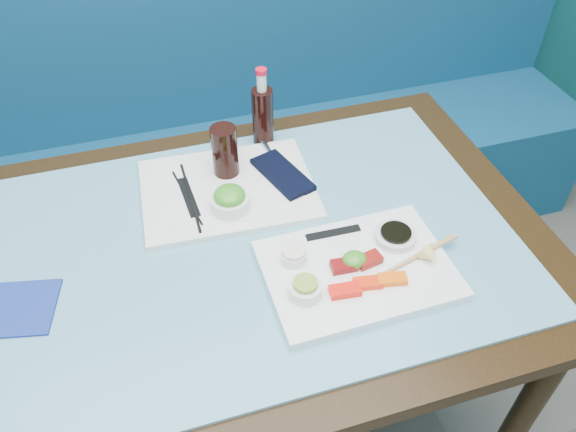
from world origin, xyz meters
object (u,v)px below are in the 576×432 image
object	(u,v)px
booth_bench	(188,157)
sashimi_plate	(357,270)
cola_glass	(225,151)
dining_table	(235,273)
serving_tray	(228,190)
cola_bottle_body	(263,117)
seaweed_bowl	(230,203)
blue_napkin	(20,308)

from	to	relation	value
booth_bench	sashimi_plate	world-z (taller)	booth_bench
sashimi_plate	cola_glass	world-z (taller)	cola_glass
booth_bench	dining_table	world-z (taller)	booth_bench
serving_tray	cola_bottle_body	distance (m)	0.23
seaweed_bowl	cola_glass	bearing A→B (deg)	81.25
sashimi_plate	cola_glass	distance (m)	0.43
sashimi_plate	seaweed_bowl	size ratio (longest dim) A/B	4.31
blue_napkin	booth_bench	bearing A→B (deg)	64.04
cola_glass	cola_bottle_body	distance (m)	0.17
booth_bench	serving_tray	xyz separation A→B (m)	(0.03, -0.67, 0.39)
dining_table	serving_tray	world-z (taller)	serving_tray
sashimi_plate	blue_napkin	distance (m)	0.67
serving_tray	seaweed_bowl	size ratio (longest dim) A/B	4.59
serving_tray	cola_glass	world-z (taller)	cola_glass
cola_bottle_body	blue_napkin	xyz separation A→B (m)	(-0.59, -0.39, -0.08)
dining_table	cola_bottle_body	bearing A→B (deg)	64.37
cola_bottle_body	cola_glass	bearing A→B (deg)	-137.42
dining_table	sashimi_plate	xyz separation A→B (m)	(0.23, -0.15, 0.10)
dining_table	seaweed_bowl	bearing A→B (deg)	78.05
cola_bottle_body	booth_bench	bearing A→B (deg)	108.32
booth_bench	serving_tray	world-z (taller)	booth_bench
sashimi_plate	cola_bottle_body	xyz separation A→B (m)	(-0.07, 0.49, 0.07)
booth_bench	cola_bottle_body	distance (m)	0.70
serving_tray	cola_glass	bearing A→B (deg)	82.68
booth_bench	dining_table	bearing A→B (deg)	-90.00
dining_table	cola_glass	distance (m)	0.29
serving_tray	cola_bottle_body	xyz separation A→B (m)	(0.13, 0.17, 0.07)
serving_tray	blue_napkin	distance (m)	0.51
booth_bench	cola_glass	size ratio (longest dim) A/B	23.32
serving_tray	dining_table	bearing A→B (deg)	-97.10
seaweed_bowl	blue_napkin	size ratio (longest dim) A/B	0.65
booth_bench	cola_glass	distance (m)	0.77
seaweed_bowl	cola_glass	world-z (taller)	cola_glass
seaweed_bowl	cola_bottle_body	world-z (taller)	cola_bottle_body
dining_table	serving_tray	distance (m)	0.20
dining_table	blue_napkin	xyz separation A→B (m)	(-0.43, -0.04, 0.09)
serving_tray	blue_napkin	world-z (taller)	serving_tray
dining_table	seaweed_bowl	xyz separation A→B (m)	(0.02, 0.10, 0.12)
serving_tray	cola_bottle_body	size ratio (longest dim) A/B	2.59
sashimi_plate	cola_glass	size ratio (longest dim) A/B	2.95
booth_bench	cola_bottle_body	size ratio (longest dim) A/B	19.29
booth_bench	seaweed_bowl	bearing A→B (deg)	-88.37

